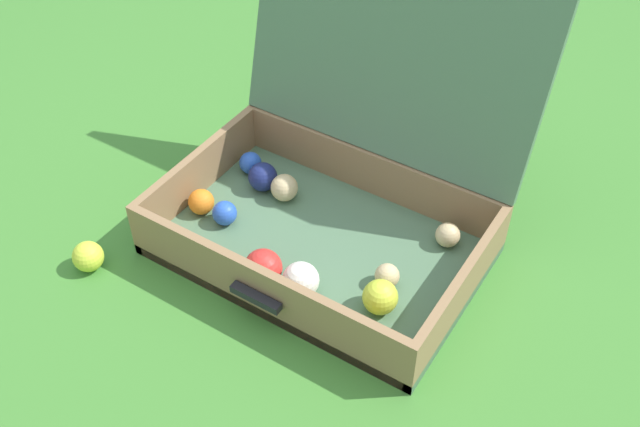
% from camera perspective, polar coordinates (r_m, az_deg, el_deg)
% --- Properties ---
extents(ground_plane, '(16.00, 16.00, 0.00)m').
position_cam_1_polar(ground_plane, '(1.58, -0.77, -4.06)').
color(ground_plane, '#3D7A2D').
extents(open_suitcase, '(0.66, 0.58, 0.55)m').
position_cam_1_polar(open_suitcase, '(1.57, 1.25, 1.80)').
color(open_suitcase, '#4C7051').
rests_on(open_suitcase, ground).
extents(stray_ball_on_grass, '(0.07, 0.07, 0.07)m').
position_cam_1_polar(stray_ball_on_grass, '(1.63, -17.28, -3.15)').
color(stray_ball_on_grass, '#CCDB38').
rests_on(stray_ball_on_grass, ground).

